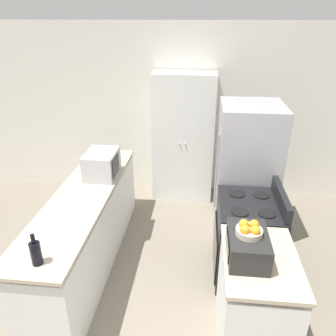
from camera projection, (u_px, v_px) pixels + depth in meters
name	position (u px, v px, depth m)	size (l,w,h in m)	color
wall_back	(178.00, 112.00, 5.07)	(7.00, 0.06, 2.60)	silver
counter_left	(87.00, 229.00, 3.74)	(0.60, 2.57, 0.91)	silver
counter_right	(255.00, 301.00, 2.80)	(0.60, 0.87, 0.91)	silver
pantry_cabinet	(183.00, 138.00, 4.95)	(0.91, 0.48, 1.94)	white
stove	(247.00, 239.00, 3.54)	(0.66, 0.76, 1.07)	black
refrigerator	(246.00, 173.00, 4.09)	(0.75, 0.78, 1.74)	#A3A3A8
microwave	(102.00, 164.00, 3.87)	(0.36, 0.46, 0.30)	#B2B2B7
wine_bottle	(36.00, 253.00, 2.50)	(0.08, 0.08, 0.27)	black
toaster_oven	(247.00, 246.00, 2.57)	(0.31, 0.45, 0.22)	black
fruit_bowl	(249.00, 230.00, 2.50)	(0.21, 0.21, 0.11)	#B2A893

